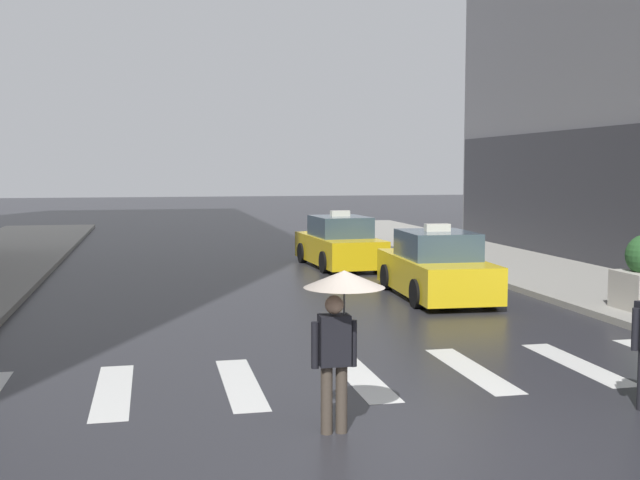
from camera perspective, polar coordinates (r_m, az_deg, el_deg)
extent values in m
plane|color=#26262B|center=(9.15, 8.04, -14.74)|extent=(160.00, 160.00, 0.00)
cube|color=silver|center=(11.50, -14.96, -10.65)|extent=(0.50, 2.80, 0.01)
cube|color=silver|center=(11.55, -5.86, -10.43)|extent=(0.50, 2.80, 0.01)
cube|color=silver|center=(11.87, 2.94, -9.97)|extent=(0.50, 2.80, 0.01)
cube|color=silver|center=(12.45, 11.07, -9.34)|extent=(0.50, 2.80, 0.01)
cube|color=silver|center=(13.25, 18.31, -8.61)|extent=(0.50, 2.80, 0.01)
cube|color=yellow|center=(19.06, 8.48, -2.52)|extent=(2.01, 4.58, 0.84)
cube|color=#384C5B|center=(18.88, 8.60, -0.33)|extent=(1.70, 2.17, 0.64)
cube|color=silver|center=(18.85, 8.62, 0.91)|extent=(0.61, 0.27, 0.18)
cylinder|color=black|center=(20.14, 4.96, -2.73)|extent=(0.25, 0.67, 0.66)
cylinder|color=black|center=(20.63, 9.57, -2.59)|extent=(0.25, 0.67, 0.66)
cylinder|color=black|center=(17.57, 7.18, -3.93)|extent=(0.25, 0.67, 0.66)
cylinder|color=black|center=(18.13, 12.37, -3.72)|extent=(0.25, 0.67, 0.66)
cube|color=#F2EAB2|center=(21.04, 4.93, -1.64)|extent=(0.20, 0.05, 0.14)
cube|color=#F2EAB2|center=(21.39, 8.20, -1.56)|extent=(0.20, 0.05, 0.14)
cube|color=yellow|center=(24.76, 1.41, -0.68)|extent=(2.06, 4.60, 0.84)
cube|color=#384C5B|center=(24.60, 1.48, 1.01)|extent=(1.72, 2.19, 0.64)
cube|color=silver|center=(24.57, 1.48, 1.97)|extent=(0.61, 0.28, 0.18)
cylinder|color=black|center=(25.85, -1.28, -0.94)|extent=(0.26, 0.67, 0.66)
cylinder|color=black|center=(26.32, 2.32, -0.84)|extent=(0.26, 0.67, 0.66)
cylinder|color=black|center=(23.26, 0.37, -1.64)|extent=(0.26, 0.67, 0.66)
cylinder|color=black|center=(23.78, 4.33, -1.50)|extent=(0.26, 0.67, 0.66)
cube|color=#F2EAB2|center=(26.76, -1.31, -0.14)|extent=(0.20, 0.05, 0.14)
cube|color=#F2EAB2|center=(27.10, 1.27, -0.08)|extent=(0.20, 0.05, 0.14)
cylinder|color=#473D33|center=(9.32, 0.49, -11.66)|extent=(0.14, 0.14, 0.82)
cylinder|color=#473D33|center=(9.36, 1.59, -11.59)|extent=(0.14, 0.14, 0.82)
cube|color=black|center=(9.15, 1.05, -7.37)|extent=(0.36, 0.24, 0.60)
sphere|color=tan|center=(9.07, 1.05, -4.78)|extent=(0.22, 0.22, 0.22)
cylinder|color=black|center=(9.12, -0.37, -7.74)|extent=(0.09, 0.09, 0.55)
cylinder|color=black|center=(9.22, 2.45, -7.60)|extent=(0.09, 0.09, 0.55)
cylinder|color=#4C4C4C|center=(9.12, 1.79, -5.49)|extent=(0.02, 0.02, 1.00)
cone|color=gray|center=(9.05, 1.80, -2.88)|extent=(0.96, 0.96, 0.20)
cylinder|color=black|center=(10.78, 22.16, -6.10)|extent=(0.09, 0.09, 0.55)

